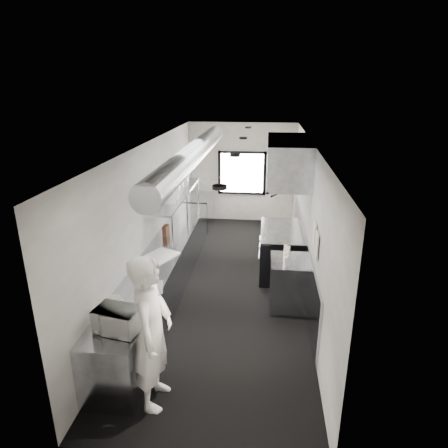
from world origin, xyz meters
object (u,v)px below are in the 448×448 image
(squeeze_bottle_c, at_px, (285,256))
(squeeze_bottle_d, at_px, (288,251))
(plate_stack_b, at_px, (174,191))
(plate_stack_c, at_px, (178,184))
(far_work_table, at_px, (198,212))
(deli_tub_a, at_px, (119,303))
(cutting_board, at_px, (160,256))
(plate_stack_d, at_px, (182,177))
(small_plate, at_px, (154,271))
(bottle_station, at_px, (288,283))
(prep_counter, at_px, (165,272))
(squeeze_bottle_b, at_px, (287,260))
(deli_tub_b, at_px, (115,300))
(pass_shelf, at_px, (178,195))
(range, at_px, (280,251))
(plate_stack_a, at_px, (169,195))
(line_cook, at_px, (152,333))
(microwave, at_px, (118,320))
(exhaust_hood, at_px, (288,160))
(squeeze_bottle_e, at_px, (285,249))
(squeeze_bottle_a, at_px, (285,262))
(knife_block, at_px, (166,231))

(squeeze_bottle_c, bearing_deg, squeeze_bottle_d, 73.13)
(plate_stack_b, xyz_separation_m, plate_stack_c, (-0.04, 0.51, 0.02))
(far_work_table, distance_m, deli_tub_a, 5.70)
(cutting_board, height_order, plate_stack_d, plate_stack_d)
(plate_stack_c, bearing_deg, small_plate, -87.00)
(bottle_station, distance_m, squeeze_bottle_c, 0.55)
(prep_counter, height_order, squeeze_bottle_b, squeeze_bottle_b)
(far_work_table, xyz_separation_m, deli_tub_b, (-0.20, -5.63, 0.51))
(pass_shelf, distance_m, squeeze_bottle_b, 3.01)
(range, bearing_deg, far_work_table, 131.19)
(plate_stack_a, height_order, plate_stack_c, plate_stack_c)
(prep_counter, xyz_separation_m, range, (2.19, 1.20, 0.02))
(line_cook, xyz_separation_m, cutting_board, (-0.54, 2.39, -0.09))
(microwave, height_order, squeeze_bottle_c, microwave)
(plate_stack_c, relative_size, plate_stack_d, 0.86)
(exhaust_hood, bearing_deg, small_plate, -136.28)
(deli_tub_b, bearing_deg, small_plate, 75.82)
(squeeze_bottle_b, bearing_deg, exhaust_hood, 89.62)
(plate_stack_a, bearing_deg, squeeze_bottle_c, -25.32)
(squeeze_bottle_d, bearing_deg, squeeze_bottle_e, 118.85)
(cutting_board, xyz_separation_m, plate_stack_d, (-0.08, 2.49, 0.86))
(prep_counter, relative_size, squeeze_bottle_a, 33.91)
(pass_shelf, bearing_deg, prep_counter, -88.44)
(bottle_station, distance_m, plate_stack_c, 3.26)
(exhaust_hood, relative_size, squeeze_bottle_b, 13.38)
(plate_stack_d, bearing_deg, prep_counter, -88.03)
(range, distance_m, deli_tub_a, 3.96)
(pass_shelf, bearing_deg, line_cook, -81.95)
(pass_shelf, relative_size, deli_tub_b, 19.14)
(range, xyz_separation_m, squeeze_bottle_d, (0.09, -1.22, 0.52))
(microwave, relative_size, cutting_board, 0.83)
(far_work_table, distance_m, squeeze_bottle_d, 4.40)
(exhaust_hood, xyz_separation_m, squeeze_bottle_c, (-0.03, -1.45, -1.40))
(exhaust_hood, bearing_deg, cutting_board, -146.45)
(squeeze_bottle_d, bearing_deg, bottle_station, -84.62)
(far_work_table, bearing_deg, knife_block, -92.63)
(squeeze_bottle_b, bearing_deg, squeeze_bottle_c, 98.56)
(far_work_table, xyz_separation_m, knife_block, (-0.14, -2.97, 0.56))
(bottle_station, height_order, plate_stack_d, plate_stack_d)
(exhaust_hood, distance_m, squeeze_bottle_a, 2.19)
(pass_shelf, distance_m, squeeze_bottle_a, 3.05)
(bottle_station, distance_m, squeeze_bottle_a, 0.61)
(microwave, bearing_deg, deli_tub_b, 124.84)
(pass_shelf, height_order, plate_stack_d, plate_stack_d)
(plate_stack_a, bearing_deg, pass_shelf, 88.89)
(exhaust_hood, bearing_deg, plate_stack_b, -178.27)
(plate_stack_a, bearing_deg, small_plate, -85.88)
(bottle_station, bearing_deg, line_cook, -125.23)
(far_work_table, height_order, squeeze_bottle_a, squeeze_bottle_a)
(deli_tub_b, relative_size, plate_stack_b, 0.51)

